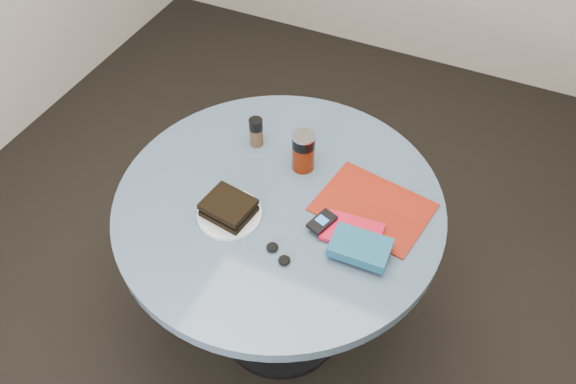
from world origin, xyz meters
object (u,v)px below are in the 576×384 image
at_px(pepper_grinder, 256,132).
at_px(headphones, 278,254).
at_px(novel, 360,247).
at_px(red_book, 352,232).
at_px(sandwich, 228,208).
at_px(soda_can, 303,151).
at_px(plate, 230,214).
at_px(magazine, 373,207).
at_px(table, 280,233).
at_px(mp3_player, 322,222).

bearing_deg(pepper_grinder, headphones, -55.64).
bearing_deg(novel, headphones, -156.61).
distance_m(pepper_grinder, red_book, 0.48).
bearing_deg(pepper_grinder, sandwich, -77.96).
bearing_deg(novel, soda_can, 136.35).
xyz_separation_m(plate, red_book, (0.35, 0.09, 0.01)).
relative_size(plate, red_book, 1.15).
xyz_separation_m(red_book, headphones, (-0.16, -0.16, -0.00)).
xyz_separation_m(pepper_grinder, red_book, (0.42, -0.22, -0.04)).
distance_m(soda_can, magazine, 0.28).
relative_size(magazine, novel, 1.98).
distance_m(plate, soda_can, 0.30).
xyz_separation_m(sandwich, red_book, (0.35, 0.09, -0.02)).
height_order(pepper_grinder, novel, pepper_grinder).
xyz_separation_m(table, plate, (-0.11, -0.12, 0.17)).
bearing_deg(mp3_player, magazine, 50.17).
height_order(plate, sandwich, sandwich).
bearing_deg(sandwich, plate, -34.65).
relative_size(sandwich, red_book, 0.92).
relative_size(soda_can, novel, 0.83).
bearing_deg(plate, magazine, 28.89).
relative_size(table, headphones, 10.54).
bearing_deg(table, novel, -17.21).
bearing_deg(mp3_player, soda_can, 126.18).
bearing_deg(soda_can, magazine, -15.01).
relative_size(magazine, red_book, 1.94).
xyz_separation_m(soda_can, headphones, (0.08, -0.34, -0.06)).
distance_m(plate, mp3_player, 0.27).
xyz_separation_m(plate, magazine, (0.37, 0.21, -0.00)).
relative_size(table, pepper_grinder, 9.71).
xyz_separation_m(plate, headphones, (0.19, -0.07, 0.00)).
bearing_deg(table, red_book, -7.13).
bearing_deg(novel, red_book, 123.91).
bearing_deg(novel, pepper_grinder, 146.49).
xyz_separation_m(pepper_grinder, mp3_player, (0.33, -0.24, -0.03)).
bearing_deg(plate, table, 47.96).
height_order(red_book, mp3_player, mp3_player).
bearing_deg(novel, plate, -178.11).
xyz_separation_m(magazine, headphones, (-0.18, -0.27, 0.01)).
xyz_separation_m(novel, mp3_player, (-0.13, 0.05, -0.01)).
xyz_separation_m(pepper_grinder, headphones, (0.26, -0.38, -0.04)).
bearing_deg(sandwich, headphones, -19.94).
distance_m(table, headphones, 0.27).
bearing_deg(soda_can, plate, -112.62).
distance_m(table, pepper_grinder, 0.34).
bearing_deg(novel, magazine, 94.62).
distance_m(sandwich, red_book, 0.36).
height_order(novel, mp3_player, novel).
bearing_deg(soda_can, table, -93.36).
bearing_deg(table, headphones, -65.14).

